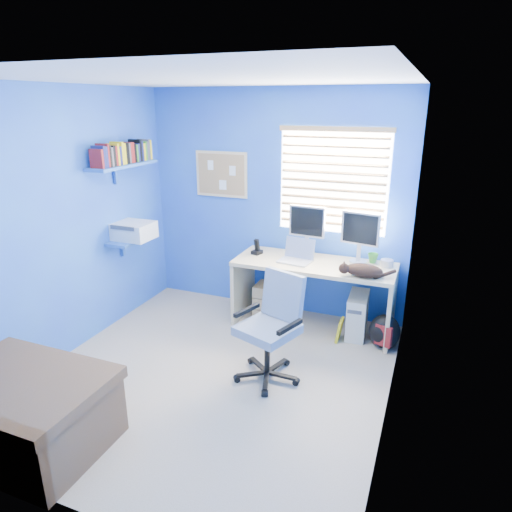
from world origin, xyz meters
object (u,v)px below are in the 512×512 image
at_px(tower_pc, 357,315).
at_px(office_chair, 271,340).
at_px(desk, 313,295).
at_px(cat, 364,270).
at_px(laptop, 295,252).

distance_m(tower_pc, office_chair, 1.22).
bearing_deg(desk, office_chair, -95.08).
relative_size(desk, cat, 4.65).
height_order(laptop, tower_pc, laptop).
relative_size(laptop, cat, 0.92).
bearing_deg(cat, office_chair, -140.41).
xyz_separation_m(cat, office_chair, (-0.64, -0.85, -0.45)).
xyz_separation_m(laptop, tower_pc, (0.68, 0.05, -0.62)).
xyz_separation_m(desk, tower_pc, (0.49, -0.01, -0.14)).
distance_m(laptop, office_chair, 1.13).
bearing_deg(tower_pc, desk, 175.32).
bearing_deg(office_chair, laptop, 95.74).
height_order(laptop, cat, laptop).
xyz_separation_m(tower_pc, office_chair, (-0.58, -1.06, 0.13)).
height_order(desk, office_chair, office_chair).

